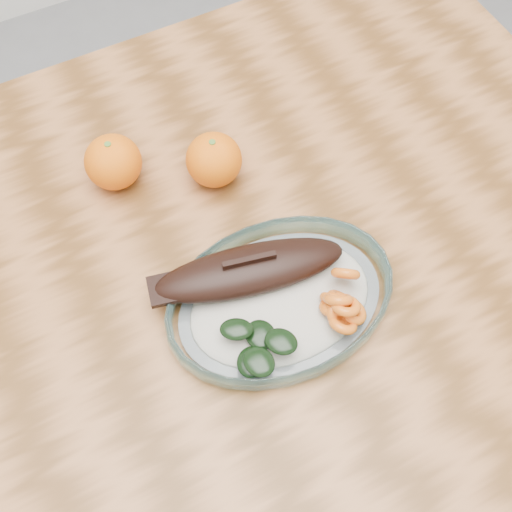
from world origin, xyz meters
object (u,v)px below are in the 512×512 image
orange_left (113,162)px  orange_right (214,160)px  plated_meal (279,297)px  dining_table (189,314)px

orange_left → orange_right: size_ratio=1.01×
plated_meal → orange_right: (0.01, 0.20, 0.02)m
dining_table → orange_left: bearing=94.5°
orange_left → orange_right: 0.12m
plated_meal → orange_left: (-0.10, 0.25, 0.02)m
dining_table → orange_left: orange_left is taller
plated_meal → orange_right: 0.20m
dining_table → plated_meal: size_ratio=2.41×
plated_meal → orange_right: bearing=89.0°
orange_right → orange_left: bearing=154.7°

